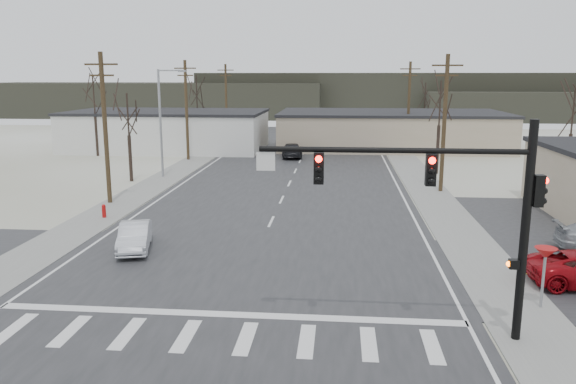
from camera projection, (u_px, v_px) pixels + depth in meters
The scene contains 27 objects.
ground at pixel (250, 267), 25.30m from camera, with size 140.00×140.00×0.00m, color white.
main_road at pixel (283, 197), 39.92m from camera, with size 18.00×110.00×0.05m, color #27272A.
cross_road at pixel (250, 267), 25.30m from camera, with size 90.00×10.00×0.04m, color #27272A.
sidewalk_left at pixel (160, 181), 45.75m from camera, with size 3.00×90.00×0.06m, color gray.
sidewalk_right at pixel (424, 186), 43.83m from camera, with size 3.00×90.00×0.06m, color gray.
traffic_signal_mast at pixel (465, 200), 17.59m from camera, with size 8.95×0.43×7.20m.
fire_hydrant at pixel (104, 211), 33.93m from camera, with size 0.24×0.24×0.87m.
yield_sign at pixel (546, 255), 20.43m from camera, with size 0.80×0.80×2.35m.
building_left_far at pixel (168, 130), 65.28m from camera, with size 22.30×12.30×4.50m.
building_right_far at pixel (391, 130), 66.85m from camera, with size 26.30×14.30×4.30m.
upole_left_b at pixel (105, 126), 36.97m from camera, with size 2.20×0.30×10.00m.
upole_left_c at pixel (187, 109), 56.47m from camera, with size 2.20×0.30×10.00m.
upole_left_d at pixel (226, 100), 75.97m from camera, with size 2.20×0.30×10.00m.
upole_right_a at pixel (444, 121), 40.75m from camera, with size 2.20×0.30×10.00m.
upole_right_b at pixel (409, 106), 62.19m from camera, with size 2.20×0.30×10.00m.
streetlight_main at pixel (163, 117), 46.69m from camera, with size 2.40×0.25×9.00m.
tree_left_near at pixel (128, 117), 44.91m from camera, with size 3.30×3.30×7.35m.
tree_right_mid at pixel (440, 106), 48.31m from camera, with size 3.74×3.74×8.33m.
tree_left_far at pixel (197, 94), 70.13m from camera, with size 3.96×3.96×8.82m.
tree_right_far at pixel (425, 98), 73.50m from camera, with size 3.52×3.52×7.84m.
tree_lot at pixel (573, 114), 43.62m from camera, with size 3.52×3.52×7.84m.
tree_left_mid at pixel (94, 97), 59.15m from camera, with size 3.96×3.96×8.82m.
hill_left at pixel (154, 100), 117.43m from camera, with size 70.00×18.00×7.00m, color #333026.
hill_center at pixel (394, 95), 116.62m from camera, with size 80.00×18.00×9.00m, color #333026.
sedan_crossing at pixel (135, 237), 27.63m from camera, with size 1.41×4.03×1.33m, color silver.
car_far_a at pixel (292, 150), 58.94m from camera, with size 2.09×5.14×1.49m, color black.
car_far_b at pixel (310, 132), 77.10m from camera, with size 1.81×4.50×1.53m, color black.
Camera 1 is at (3.95, -23.81, 8.49)m, focal length 35.00 mm.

